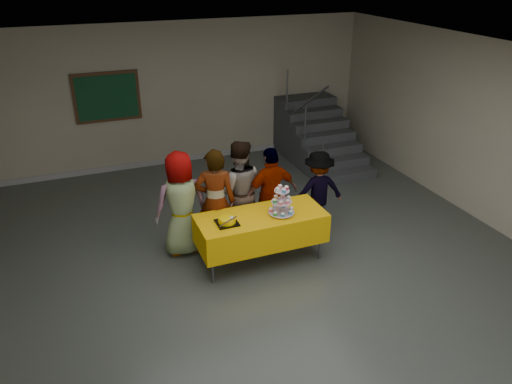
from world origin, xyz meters
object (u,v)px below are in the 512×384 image
schoolchild_d (271,194)px  schoolchild_e (318,190)px  noticeboard (107,97)px  schoolchild_c (239,191)px  cupcake_stand (282,203)px  staircase (315,137)px  bake_table (261,228)px  schoolchild_a (181,204)px  schoolchild_b (215,202)px  bear_cake (227,220)px

schoolchild_d → schoolchild_e: 0.86m
noticeboard → schoolchild_c: bearing=-66.7°
cupcake_stand → staircase: size_ratio=0.19×
staircase → bake_table: bearing=-128.0°
staircase → schoolchild_c: bearing=-135.9°
schoolchild_a → staircase: size_ratio=0.68×
noticeboard → schoolchild_b: bearing=-74.4°
cupcake_stand → bear_cake: 0.83m
staircase → schoolchild_e: bearing=-117.0°
bake_table → schoolchild_a: (-1.01, 0.68, 0.26)m
bear_cake → staircase: size_ratio=0.15×
schoolchild_a → noticeboard: (-0.58, 3.63, 0.78)m
bake_table → schoolchild_e: size_ratio=1.39×
bear_cake → schoolchild_e: bearing=20.5°
schoolchild_d → schoolchild_e: bearing=178.6°
bake_table → noticeboard: noticeboard is taller
bake_table → schoolchild_c: size_ratio=1.14×
schoolchild_c → staircase: staircase is taller
staircase → schoolchild_b: bearing=-137.6°
schoolchild_c → noticeboard: size_ratio=1.27×
cupcake_stand → schoolchild_a: size_ratio=0.27×
cupcake_stand → schoolchild_a: 1.51m
schoolchild_a → schoolchild_b: bearing=157.6°
schoolchild_e → schoolchild_a: bearing=3.4°
schoolchild_b → schoolchild_c: 0.53m
schoolchild_d → schoolchild_e: (0.85, 0.04, -0.10)m
bake_table → staircase: size_ratio=0.78×
schoolchild_a → noticeboard: bearing=-84.0°
bear_cake → schoolchild_d: 1.13m
cupcake_stand → noticeboard: 4.82m
schoolchild_e → bake_table: bearing=31.2°
bake_table → noticeboard: bearing=110.2°
schoolchild_a → staircase: staircase is taller
schoolchild_e → staircase: 3.22m
bear_cake → schoolchild_e: 1.92m
schoolchild_d → noticeboard: noticeboard is taller
bear_cake → schoolchild_d: (0.94, 0.63, -0.05)m
schoolchild_c → staircase: bearing=-120.8°
schoolchild_b → schoolchild_c: (0.46, 0.27, -0.01)m
bake_table → schoolchild_a: schoolchild_a is taller
bear_cake → cupcake_stand: bearing=-1.4°
schoolchild_b → schoolchild_e: 1.79m
bear_cake → schoolchild_e: (1.79, 0.67, -0.15)m
schoolchild_b → noticeboard: noticeboard is taller
schoolchild_e → staircase: staircase is taller
schoolchild_b → schoolchild_d: schoolchild_b is taller
cupcake_stand → bear_cake: (-0.83, 0.02, -0.12)m
schoolchild_b → staircase: (3.24, 2.96, -0.35)m
schoolchild_a → noticeboard: 3.76m
schoolchild_c → schoolchild_e: schoolchild_c is taller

